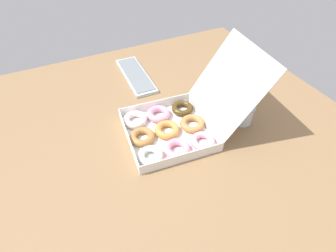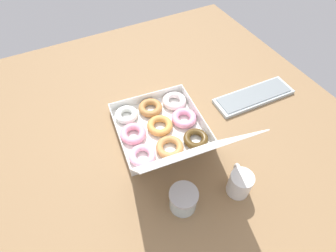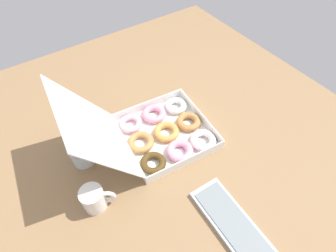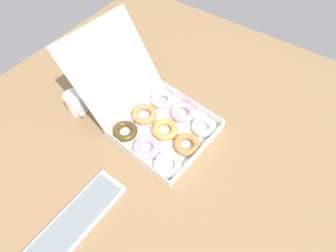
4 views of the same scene
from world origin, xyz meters
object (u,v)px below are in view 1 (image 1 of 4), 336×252
at_px(keyboard, 136,75).
at_px(glass_jar, 243,113).
at_px(coffee_mug, 224,87).
at_px(donut_box, 174,125).

bearing_deg(keyboard, glass_jar, 29.20).
height_order(coffee_mug, glass_jar, coffee_mug).
relative_size(donut_box, glass_jar, 5.98).
relative_size(keyboard, coffee_mug, 3.44).
xyz_separation_m(keyboard, glass_jar, (0.59, 0.33, 0.04)).
relative_size(keyboard, glass_jar, 4.04).
distance_m(donut_box, coffee_mug, 0.39).
xyz_separation_m(donut_box, keyboard, (-0.51, 0.00, -0.03)).
bearing_deg(donut_box, keyboard, 179.87).
xyz_separation_m(donut_box, glass_jar, (0.08, 0.33, 0.01)).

